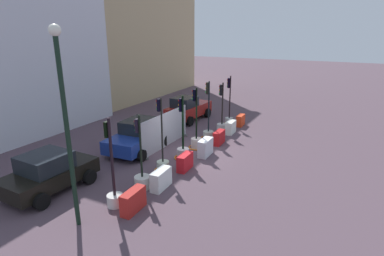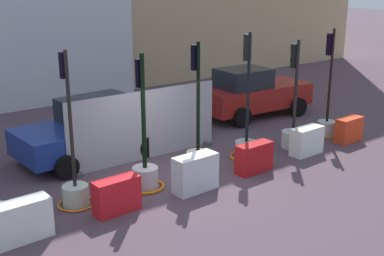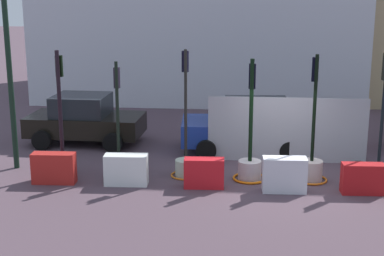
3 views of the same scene
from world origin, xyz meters
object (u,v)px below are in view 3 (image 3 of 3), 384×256
at_px(traffic_light_0, 62,148).
at_px(traffic_light_4, 312,161).
at_px(traffic_light_1, 119,158).
at_px(car_black_sedan, 85,120).
at_px(traffic_light_3, 250,160).
at_px(traffic_light_5, 379,162).
at_px(street_lamp_post, 6,33).
at_px(traffic_light_2, 186,157).
at_px(construction_barrier_2, 204,173).
at_px(construction_barrier_3, 284,175).
at_px(car_blue_estate, 249,126).
at_px(construction_barrier_1, 126,170).
at_px(construction_barrier_0, 54,168).
at_px(construction_barrier_4, 363,179).

height_order(traffic_light_0, traffic_light_4, traffic_light_0).
height_order(traffic_light_1, car_black_sedan, traffic_light_1).
distance_m(traffic_light_0, traffic_light_3, 5.26).
xyz_separation_m(traffic_light_5, street_lamp_post, (-10.22, 0.24, 3.34)).
height_order(traffic_light_2, construction_barrier_2, traffic_light_2).
bearing_deg(construction_barrier_3, traffic_light_2, 159.54).
bearing_deg(car_blue_estate, construction_barrier_1, -132.41).
height_order(traffic_light_1, traffic_light_4, traffic_light_4).
bearing_deg(construction_barrier_1, street_lamp_post, 162.14).
xyz_separation_m(traffic_light_1, construction_barrier_0, (-1.61, -0.77, -0.09)).
bearing_deg(construction_barrier_2, traffic_light_5, 11.03).
bearing_deg(car_blue_estate, construction_barrier_0, -145.30).
xyz_separation_m(construction_barrier_2, car_black_sedan, (-4.34, 4.04, 0.41)).
bearing_deg(car_blue_estate, construction_barrier_2, -107.96).
xyz_separation_m(traffic_light_0, construction_barrier_0, (0.03, -0.85, -0.32)).
bearing_deg(construction_barrier_0, car_black_sedan, 94.23).
xyz_separation_m(traffic_light_2, construction_barrier_3, (2.65, -0.99, -0.10)).
distance_m(construction_barrier_3, car_blue_estate, 3.79).
bearing_deg(construction_barrier_4, traffic_light_0, 173.86).
bearing_deg(car_blue_estate, street_lamp_post, -160.28).
bearing_deg(traffic_light_0, construction_barrier_1, -21.91).
bearing_deg(traffic_light_0, construction_barrier_3, -8.53).
xyz_separation_m(construction_barrier_2, construction_barrier_3, (2.08, -0.10, 0.06)).
xyz_separation_m(traffic_light_0, construction_barrier_2, (4.07, -0.82, -0.35)).
height_order(construction_barrier_0, car_blue_estate, car_blue_estate).
distance_m(traffic_light_4, construction_barrier_4, 1.50).
bearing_deg(construction_barrier_4, traffic_light_1, 173.09).
bearing_deg(traffic_light_4, traffic_light_3, -177.74).
relative_size(construction_barrier_0, construction_barrier_4, 1.08).
bearing_deg(street_lamp_post, construction_barrier_0, -37.50).
xyz_separation_m(construction_barrier_4, street_lamp_post, (-9.63, 1.20, 3.52)).
distance_m(traffic_light_1, construction_barrier_2, 2.54).
bearing_deg(construction_barrier_0, construction_barrier_1, 1.61).
height_order(traffic_light_0, construction_barrier_1, traffic_light_0).
bearing_deg(traffic_light_5, construction_barrier_4, -121.70).
bearing_deg(traffic_light_0, construction_barrier_4, -6.14).
xyz_separation_m(construction_barrier_0, car_black_sedan, (-0.30, 4.08, 0.39)).
bearing_deg(construction_barrier_0, car_blue_estate, 34.70).
bearing_deg(traffic_light_0, traffic_light_3, -0.50).
height_order(traffic_light_2, traffic_light_3, traffic_light_2).
xyz_separation_m(traffic_light_4, street_lamp_post, (-8.44, 0.31, 3.35)).
relative_size(traffic_light_1, construction_barrier_0, 2.75).
distance_m(construction_barrier_1, car_black_sedan, 4.63).
xyz_separation_m(construction_barrier_1, construction_barrier_4, (6.13, -0.07, -0.02)).
relative_size(construction_barrier_1, street_lamp_post, 0.18).
relative_size(car_blue_estate, car_black_sedan, 1.09).
xyz_separation_m(construction_barrier_1, car_blue_estate, (3.23, 3.54, 0.41)).
height_order(traffic_light_2, construction_barrier_4, traffic_light_2).
bearing_deg(construction_barrier_0, traffic_light_2, 14.95).
bearing_deg(traffic_light_2, construction_barrier_3, -20.46).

